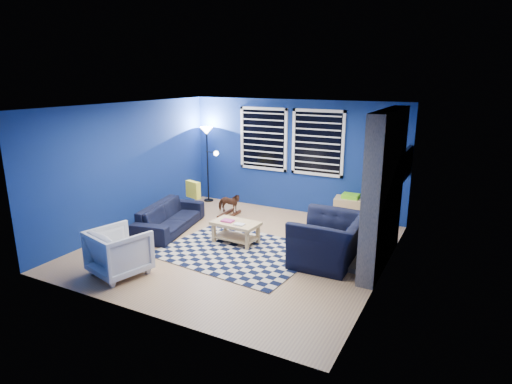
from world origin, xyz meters
TOP-DOWN VIEW (x-y plane):
  - floor at (0.00, 0.00)m, footprint 5.00×5.00m
  - ceiling at (0.00, 0.00)m, footprint 5.00×5.00m
  - wall_back at (0.00, 2.50)m, footprint 5.00×0.00m
  - wall_left at (-2.50, 0.00)m, footprint 0.00×5.00m
  - wall_right at (2.50, 0.00)m, footprint 0.00×5.00m
  - fireplace at (2.36, 0.50)m, footprint 0.65×2.00m
  - window_left at (-0.75, 2.46)m, footprint 1.17×0.06m
  - window_right at (0.55, 2.46)m, footprint 1.17×0.06m
  - tv at (2.45, 2.00)m, footprint 0.07×1.00m
  - rug at (0.08, -0.18)m, footprint 2.68×2.24m
  - sofa at (-1.67, 0.16)m, footprint 1.95×1.07m
  - armchair_big at (1.62, 0.13)m, footprint 1.25×1.10m
  - armchair_bent at (-1.11, -1.77)m, footprint 0.96×0.98m
  - rocking_horse at (-1.10, 1.48)m, footprint 0.35×0.56m
  - coffee_table at (-0.16, 0.16)m, footprint 0.88×0.54m
  - cabinet at (1.39, 2.25)m, footprint 0.69×0.51m
  - floor_lamp at (-2.13, 2.25)m, footprint 0.49×0.30m
  - throw_pillow at (-1.52, 0.77)m, footprint 0.38×0.21m

SIDE VIEW (x-z plane):
  - floor at x=0.00m, z-range 0.00..0.00m
  - rug at x=0.08m, z-range 0.00..0.02m
  - sofa at x=-1.67m, z-range 0.00..0.54m
  - cabinet at x=1.39m, z-range -0.03..0.59m
  - rocking_horse at x=-1.10m, z-range 0.07..0.51m
  - coffee_table at x=-0.16m, z-range 0.08..0.51m
  - armchair_bent at x=-1.11m, z-range 0.00..0.73m
  - armchair_big at x=1.62m, z-range 0.00..0.79m
  - throw_pillow at x=-1.52m, z-range 0.54..0.89m
  - fireplace at x=2.36m, z-range -0.05..2.45m
  - wall_back at x=0.00m, z-range -1.25..3.75m
  - wall_left at x=-2.50m, z-range -1.25..3.75m
  - wall_right at x=2.50m, z-range -1.25..3.75m
  - tv at x=2.45m, z-range 1.11..1.69m
  - floor_lamp at x=-2.13m, z-range 0.58..2.40m
  - window_left at x=-0.75m, z-range 0.89..2.31m
  - window_right at x=0.55m, z-range 0.89..2.31m
  - ceiling at x=0.00m, z-range 2.50..2.50m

